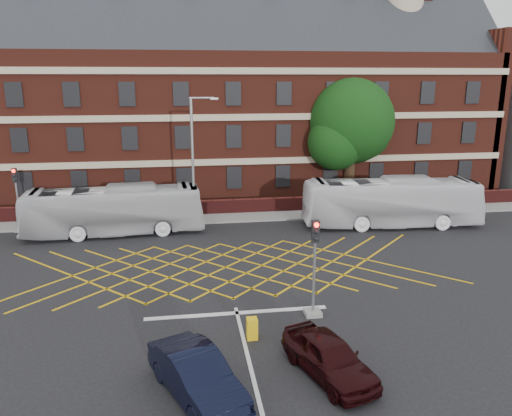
{
  "coord_description": "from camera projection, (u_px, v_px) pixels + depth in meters",
  "views": [
    {
      "loc": [
        -2.15,
        -23.34,
        9.97
      ],
      "look_at": [
        1.6,
        1.5,
        3.41
      ],
      "focal_mm": 35.0,
      "sensor_mm": 36.0,
      "label": 1
    }
  ],
  "objects": [
    {
      "name": "stop_line",
      "position": [
        237.0,
        313.0,
        21.81
      ],
      "size": [
        8.0,
        0.3,
        0.02
      ],
      "primitive_type": "cube",
      "color": "silver",
      "rests_on": "ground"
    },
    {
      "name": "utility_cabinet",
      "position": [
        252.0,
        328.0,
        19.6
      ],
      "size": [
        0.41,
        0.44,
        0.85
      ],
      "primitive_type": "cube",
      "color": "#E6B50D",
      "rests_on": "ground"
    },
    {
      "name": "deciduous_tree",
      "position": [
        351.0,
        127.0,
        40.44
      ],
      "size": [
        7.31,
        6.9,
        10.03
      ],
      "color": "black",
      "rests_on": "ground"
    },
    {
      "name": "traffic_light_far",
      "position": [
        18.0,
        206.0,
        33.08
      ],
      "size": [
        0.7,
        0.7,
        4.27
      ],
      "color": "slate",
      "rests_on": "ground"
    },
    {
      "name": "car_navy",
      "position": [
        197.0,
        375.0,
        15.93
      ],
      "size": [
        3.34,
        4.86,
        1.52
      ],
      "primitive_type": "imported",
      "rotation": [
        0.0,
        0.0,
        0.42
      ],
      "color": "black",
      "rests_on": "ground"
    },
    {
      "name": "direction_signs",
      "position": [
        40.0,
        207.0,
        34.23
      ],
      "size": [
        1.1,
        0.16,
        2.2
      ],
      "color": "gray",
      "rests_on": "ground"
    },
    {
      "name": "boundary_wall",
      "position": [
        212.0,
        207.0,
        37.46
      ],
      "size": [
        56.0,
        0.5,
        1.1
      ],
      "primitive_type": "cube",
      "color": "#451312",
      "rests_on": "ground"
    },
    {
      "name": "traffic_light_near",
      "position": [
        314.0,
        277.0,
        21.2
      ],
      "size": [
        0.7,
        0.7,
        4.27
      ],
      "color": "slate",
      "rests_on": "ground"
    },
    {
      "name": "bus_left",
      "position": [
        114.0,
        210.0,
        32.53
      ],
      "size": [
        11.65,
        3.34,
        3.21
      ],
      "primitive_type": "imported",
      "rotation": [
        0.0,
        0.0,
        1.63
      ],
      "color": "silver",
      "rests_on": "ground"
    },
    {
      "name": "centre_line",
      "position": [
        260.0,
        407.0,
        15.59
      ],
      "size": [
        0.15,
        14.0,
        0.02
      ],
      "primitive_type": "cube",
      "color": "silver",
      "rests_on": "ground"
    },
    {
      "name": "victorian_building",
      "position": [
        207.0,
        103.0,
        44.26
      ],
      "size": [
        51.0,
        12.17,
        20.4
      ],
      "color": "#551F15",
      "rests_on": "ground"
    },
    {
      "name": "ground",
      "position": [
        229.0,
        282.0,
        25.16
      ],
      "size": [
        120.0,
        120.0,
        0.0
      ],
      "primitive_type": "plane",
      "color": "black",
      "rests_on": "ground"
    },
    {
      "name": "street_lamp",
      "position": [
        195.0,
        185.0,
        33.29
      ],
      "size": [
        2.25,
        1.0,
        8.8
      ],
      "color": "slate",
      "rests_on": "ground"
    },
    {
      "name": "box_junction_hatching",
      "position": [
        226.0,
        267.0,
        27.07
      ],
      "size": [
        8.22,
        8.22,
        0.02
      ],
      "primitive_type": "cube",
      "rotation": [
        0.0,
        0.0,
        0.79
      ],
      "color": "#CC990C",
      "rests_on": "ground"
    },
    {
      "name": "car_maroon",
      "position": [
        329.0,
        356.0,
        17.09
      ],
      "size": [
        2.93,
        4.54,
        1.44
      ],
      "primitive_type": "imported",
      "rotation": [
        0.0,
        0.0,
        0.32
      ],
      "color": "black",
      "rests_on": "ground"
    },
    {
      "name": "far_pavement",
      "position": [
        213.0,
        217.0,
        36.63
      ],
      "size": [
        60.0,
        3.0,
        0.12
      ],
      "primitive_type": "cube",
      "color": "slate",
      "rests_on": "ground"
    },
    {
      "name": "bus_right",
      "position": [
        391.0,
        202.0,
        34.32
      ],
      "size": [
        12.32,
        3.87,
        3.38
      ],
      "primitive_type": "imported",
      "rotation": [
        0.0,
        0.0,
        1.48
      ],
      "color": "silver",
      "rests_on": "ground"
    }
  ]
}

